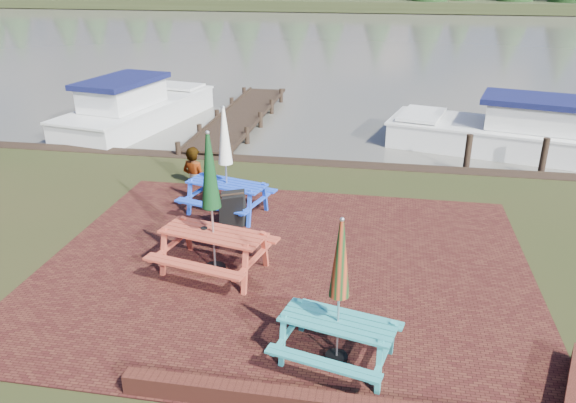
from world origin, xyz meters
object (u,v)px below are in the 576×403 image
(picnic_table_teal, at_px, (338,314))
(picnic_table_blue, at_px, (226,178))
(chalkboard, at_px, (233,211))
(picnic_table_red, at_px, (213,226))
(boat_jetty, at_px, (136,110))
(person, at_px, (193,148))
(jetty, at_px, (241,117))
(boat_near, at_px, (513,134))

(picnic_table_teal, relative_size, picnic_table_blue, 0.91)
(picnic_table_teal, height_order, picnic_table_blue, picnic_table_blue)
(picnic_table_blue, bearing_deg, chalkboard, -51.33)
(picnic_table_red, xyz_separation_m, picnic_table_blue, (-0.47, 2.56, -0.07))
(boat_jetty, bearing_deg, picnic_table_blue, -42.45)
(picnic_table_teal, distance_m, picnic_table_red, 3.25)
(chalkboard, bearing_deg, person, 96.42)
(picnic_table_blue, xyz_separation_m, boat_jetty, (-5.39, 7.24, -0.45))
(chalkboard, bearing_deg, jetty, 75.64)
(jetty, xyz_separation_m, boat_jetty, (-3.61, -0.85, 0.29))
(picnic_table_red, bearing_deg, jetty, 114.79)
(picnic_table_red, xyz_separation_m, person, (-1.84, 4.28, 0.02))
(picnic_table_teal, distance_m, boat_jetty, 14.55)
(picnic_table_blue, bearing_deg, jetty, 117.71)
(picnic_table_red, height_order, person, picnic_table_red)
(picnic_table_red, distance_m, jetty, 10.92)
(boat_near, bearing_deg, jetty, 93.88)
(boat_near, bearing_deg, boat_jetty, 100.58)
(picnic_table_teal, xyz_separation_m, person, (-4.28, 6.42, 0.17))
(picnic_table_red, relative_size, person, 1.39)
(picnic_table_red, relative_size, jetty, 0.29)
(boat_near, bearing_deg, chalkboard, 150.31)
(chalkboard, distance_m, boat_jetty, 9.87)
(picnic_table_teal, height_order, person, picnic_table_teal)
(picnic_table_blue, xyz_separation_m, jetty, (-1.78, 8.09, -0.74))
(picnic_table_teal, height_order, jetty, picnic_table_teal)
(picnic_table_teal, relative_size, boat_jetty, 0.31)
(jetty, relative_size, boat_jetty, 1.25)
(picnic_table_blue, height_order, jetty, picnic_table_blue)
(picnic_table_teal, distance_m, chalkboard, 4.69)
(person, bearing_deg, picnic_table_red, 131.29)
(picnic_table_red, distance_m, boat_near, 11.31)
(picnic_table_teal, relative_size, picnic_table_red, 0.84)
(person, bearing_deg, boat_near, -133.31)
(chalkboard, bearing_deg, boat_near, 18.36)
(chalkboard, xyz_separation_m, jetty, (-2.12, 8.88, -0.31))
(jetty, relative_size, person, 4.78)
(picnic_table_teal, height_order, chalkboard, picnic_table_teal)
(picnic_table_teal, height_order, boat_jetty, picnic_table_teal)
(chalkboard, bearing_deg, picnic_table_teal, -84.44)
(picnic_table_red, relative_size, boat_near, 0.35)
(boat_jetty, height_order, person, person)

